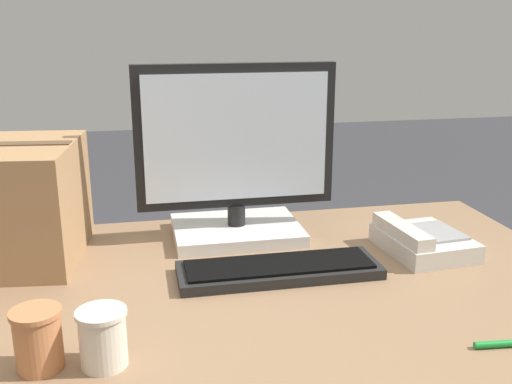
# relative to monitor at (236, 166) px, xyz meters

# --- Properties ---
(monitor) EXTENTS (0.48, 0.24, 0.43)m
(monitor) POSITION_rel_monitor_xyz_m (0.00, 0.00, 0.00)
(monitor) COLOR white
(monitor) RESTS_ON office_desk
(keyboard) EXTENTS (0.43, 0.14, 0.03)m
(keyboard) POSITION_rel_monitor_xyz_m (0.05, -0.25, -0.17)
(keyboard) COLOR black
(keyboard) RESTS_ON office_desk
(desk_phone) EXTENTS (0.19, 0.23, 0.07)m
(desk_phone) POSITION_rel_monitor_xyz_m (0.40, -0.19, -0.15)
(desk_phone) COLOR beige
(desk_phone) RESTS_ON office_desk
(paper_cup_left) EXTENTS (0.08, 0.08, 0.10)m
(paper_cup_left) POSITION_rel_monitor_xyz_m (-0.40, -0.52, -0.13)
(paper_cup_left) COLOR #BC7547
(paper_cup_left) RESTS_ON office_desk
(paper_cup_right) EXTENTS (0.08, 0.08, 0.09)m
(paper_cup_right) POSITION_rel_monitor_xyz_m (-0.30, -0.53, -0.13)
(paper_cup_right) COLOR beige
(paper_cup_right) RESTS_ON office_desk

